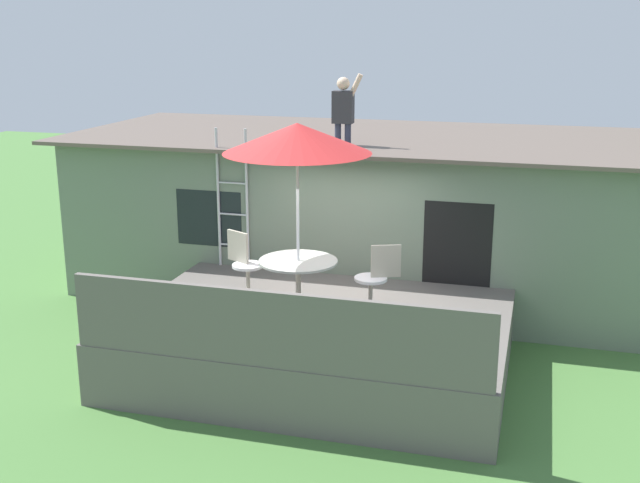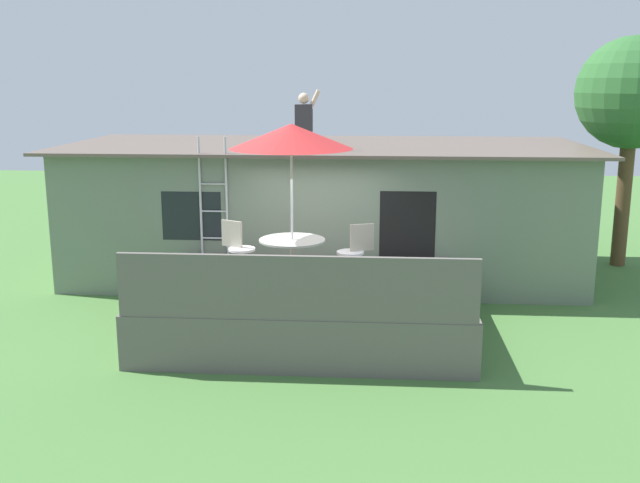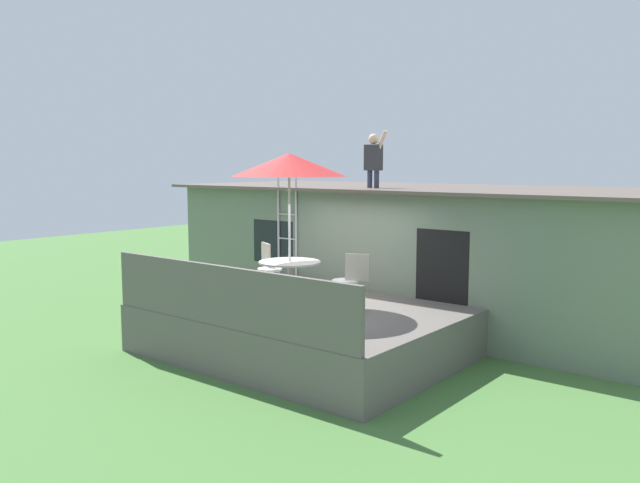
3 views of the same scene
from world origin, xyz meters
name	(u,v)px [view 2 (image 2 of 3)]	position (x,y,z in m)	size (l,w,h in m)	color
ground_plane	(309,329)	(0.00, 0.00, 0.00)	(40.00, 40.00, 0.00)	#477538
house	(324,209)	(0.00, 3.60, 1.35)	(10.50, 4.50, 2.70)	slate
deck	(309,305)	(0.00, 0.00, 0.40)	(5.01, 3.94, 0.80)	#605B56
deck_railing	(296,288)	(0.00, -1.92, 1.25)	(4.91, 0.08, 0.90)	#605B56
patio_table	(292,249)	(-0.25, -0.20, 1.39)	(1.04, 1.04, 0.74)	#A59E8C
patio_umbrella	(291,136)	(-0.25, -0.20, 3.15)	(1.90, 1.90, 2.54)	silver
step_ladder	(213,198)	(-1.87, 1.57, 1.90)	(0.52, 0.04, 2.20)	silver
person_figure	(304,117)	(-0.28, 2.34, 3.31)	(0.47, 0.20, 1.11)	#33384C
patio_chair_left	(238,249)	(-1.20, 0.29, 1.26)	(0.58, 0.44, 0.92)	#A59E8C
patio_chair_right	(354,253)	(0.73, 0.17, 1.26)	(0.60, 0.44, 0.92)	#A59E8C
backyard_tree	(633,95)	(6.39, 4.70, 3.66)	(2.34, 2.34, 4.89)	brown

